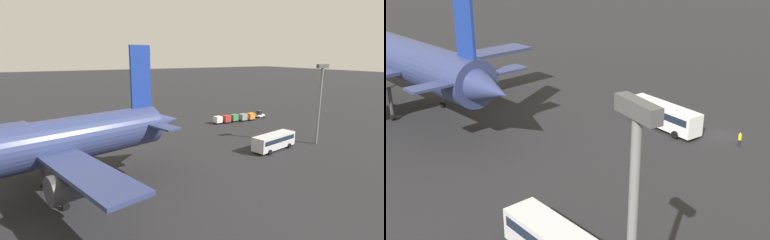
{
  "view_description": "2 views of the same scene",
  "coord_description": "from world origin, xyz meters",
  "views": [
    {
      "loc": [
        26.54,
        70.91,
        18.17
      ],
      "look_at": [
        -3.34,
        13.79,
        4.02
      ],
      "focal_mm": 28.0,
      "sensor_mm": 36.0,
      "label": 1
    },
    {
      "loc": [
        -40.37,
        41.64,
        22.93
      ],
      "look_at": [
        3.69,
        18.01,
        4.03
      ],
      "focal_mm": 45.0,
      "sensor_mm": 36.0,
      "label": 2
    }
  ],
  "objects": [
    {
      "name": "ground_plane",
      "position": [
        0.0,
        0.0,
        0.0
      ],
      "size": [
        600.0,
        600.0,
        0.0
      ],
      "primitive_type": "plane",
      "color": "#232326"
    },
    {
      "name": "airplane",
      "position": [
        27.05,
        31.73,
        7.36
      ],
      "size": [
        44.38,
        37.35,
        19.53
      ],
      "rotation": [
        0.0,
        0.0,
        0.28
      ],
      "color": "navy",
      "rests_on": "ground"
    },
    {
      "name": "shuttle_bus_near",
      "position": [
        5.25,
        4.76,
        1.92
      ],
      "size": [
        10.99,
        3.98,
        3.2
      ],
      "rotation": [
        0.0,
        0.0,
        0.14
      ],
      "color": "white",
      "rests_on": "ground"
    },
    {
      "name": "shuttle_bus_far",
      "position": [
        -13.4,
        28.83,
        1.86
      ],
      "size": [
        10.65,
        5.02,
        3.1
      ],
      "rotation": [
        0.0,
        0.0,
        0.22
      ],
      "color": "silver",
      "rests_on": "ground"
    },
    {
      "name": "baggage_tug",
      "position": [
        -30.82,
        4.1,
        0.94
      ],
      "size": [
        2.55,
        1.91,
        2.1
      ],
      "rotation": [
        0.0,
        0.0,
        -0.13
      ],
      "color": "white",
      "rests_on": "ground"
    },
    {
      "name": "worker_person",
      "position": [
        -3.64,
        0.43,
        0.87
      ],
      "size": [
        0.38,
        0.38,
        1.74
      ],
      "color": "#1E1E2D",
      "rests_on": "ground"
    },
    {
      "name": "cargo_cart_orange",
      "position": [
        -26.34,
        5.52,
        1.19
      ],
      "size": [
        2.19,
        1.91,
        2.06
      ],
      "rotation": [
        0.0,
        0.0,
        0.12
      ],
      "color": "#38383D",
      "rests_on": "ground"
    },
    {
      "name": "cargo_cart_grey",
      "position": [
        -23.69,
        5.49,
        1.19
      ],
      "size": [
        2.19,
        1.91,
        2.06
      ],
      "rotation": [
        0.0,
        0.0,
        0.12
      ],
      "color": "#38383D",
      "rests_on": "ground"
    },
    {
      "name": "cargo_cart_green",
      "position": [
        -21.03,
        4.96,
        1.19
      ],
      "size": [
        2.19,
        1.91,
        2.06
      ],
      "rotation": [
        0.0,
        0.0,
        0.12
      ],
      "color": "#38383D",
      "rests_on": "ground"
    },
    {
      "name": "cargo_cart_red",
      "position": [
        -18.38,
        5.22,
        1.19
      ],
      "size": [
        2.19,
        1.91,
        2.06
      ],
      "rotation": [
        0.0,
        0.0,
        0.12
      ],
      "color": "#38383D",
      "rests_on": "ground"
    },
    {
      "name": "cargo_cart_white",
      "position": [
        -15.72,
        5.1,
        1.19
      ],
      "size": [
        2.19,
        1.91,
        2.06
      ],
      "rotation": [
        0.0,
        0.0,
        0.12
      ],
      "color": "#38383D",
      "rests_on": "ground"
    },
    {
      "name": "light_pole",
      "position": [
        -24.03,
        29.88,
        10.1
      ],
      "size": [
        2.8,
        0.7,
        16.31
      ],
      "color": "slate",
      "rests_on": "ground"
    }
  ]
}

